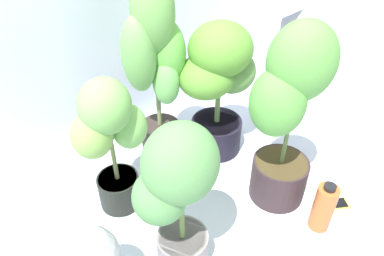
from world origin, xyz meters
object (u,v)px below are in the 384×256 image
(potted_plant_back_right, at_px, (218,80))
(potted_plant_front_right, at_px, (287,112))
(potted_plant_back_left, at_px, (110,137))
(nutrient_bottle, at_px, (323,207))
(potted_plant_front_left, at_px, (177,191))
(cell_phone, at_px, (334,204))
(potted_plant_back_center, at_px, (156,65))

(potted_plant_back_right, height_order, potted_plant_front_right, potted_plant_front_right)
(potted_plant_back_right, height_order, potted_plant_back_left, potted_plant_back_right)
(potted_plant_back_right, distance_m, potted_plant_front_right, 0.44)
(nutrient_bottle, bearing_deg, potted_plant_back_left, 127.49)
(potted_plant_back_left, xyz_separation_m, nutrient_bottle, (0.55, -0.72, -0.28))
(potted_plant_front_left, bearing_deg, nutrient_bottle, -27.64)
(nutrient_bottle, bearing_deg, cell_phone, 3.39)
(cell_phone, relative_size, nutrient_bottle, 0.62)
(potted_plant_front_right, bearing_deg, potted_plant_back_center, 107.86)
(potted_plant_front_right, relative_size, potted_plant_back_left, 1.31)
(potted_plant_back_right, relative_size, potted_plant_front_right, 0.83)
(potted_plant_front_left, bearing_deg, potted_plant_front_right, -4.82)
(potted_plant_back_center, height_order, potted_plant_front_right, potted_plant_back_center)
(potted_plant_front_right, xyz_separation_m, potted_plant_back_left, (-0.55, 0.47, -0.10))
(potted_plant_back_center, xyz_separation_m, cell_phone, (0.36, -0.83, -0.55))
(potted_plant_front_left, height_order, cell_phone, potted_plant_front_left)
(potted_plant_front_left, xyz_separation_m, nutrient_bottle, (0.57, -0.30, -0.30))
(potted_plant_back_center, xyz_separation_m, potted_plant_back_left, (-0.36, -0.12, -0.16))
(potted_plant_back_center, bearing_deg, potted_plant_front_left, -124.09)
(potted_plant_back_center, relative_size, cell_phone, 6.29)
(potted_plant_front_left, bearing_deg, potted_plant_back_left, 88.26)
(potted_plant_front_left, distance_m, potted_plant_back_left, 0.43)
(potted_plant_back_right, xyz_separation_m, potted_plant_back_center, (-0.26, 0.16, 0.12))
(potted_plant_back_center, height_order, nutrient_bottle, potted_plant_back_center)
(potted_plant_front_right, bearing_deg, potted_plant_back_left, 139.20)
(potted_plant_back_left, bearing_deg, potted_plant_back_right, -3.50)
(potted_plant_back_center, distance_m, cell_phone, 1.06)
(potted_plant_back_right, height_order, cell_phone, potted_plant_back_right)
(cell_phone, bearing_deg, potted_plant_front_right, -107.68)
(potted_plant_back_center, relative_size, potted_plant_front_right, 1.13)
(potted_plant_back_right, bearing_deg, nutrient_bottle, -94.87)
(potted_plant_back_right, xyz_separation_m, potted_plant_front_right, (-0.06, -0.44, 0.06))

